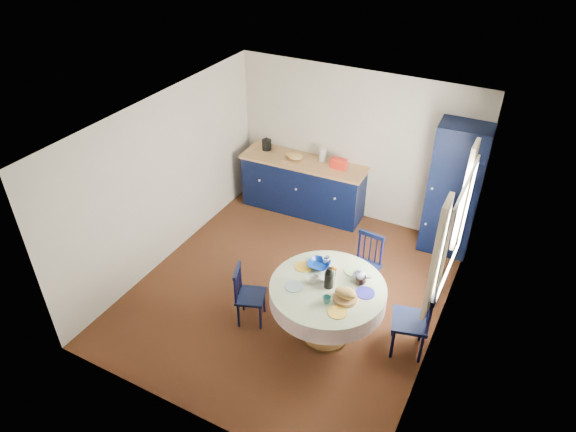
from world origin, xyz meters
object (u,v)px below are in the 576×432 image
at_px(dining_table, 328,295).
at_px(chair_right, 414,320).
at_px(chair_left, 248,295).
at_px(mug_a, 315,279).
at_px(chair_far, 365,265).
at_px(pantry_cabinet, 454,190).
at_px(mug_d, 326,260).
at_px(kitchen_counter, 304,185).
at_px(mug_b, 327,300).
at_px(mug_c, 361,280).
at_px(cobalt_bowl, 319,265).

xyz_separation_m(dining_table, chair_right, (0.99, 0.29, -0.22)).
distance_m(chair_left, mug_a, 0.98).
xyz_separation_m(chair_far, mug_a, (-0.28, -1.03, 0.43)).
bearing_deg(pantry_cabinet, chair_left, -127.37).
xyz_separation_m(mug_a, mug_d, (-0.03, 0.40, 0.00)).
height_order(chair_far, mug_d, mug_d).
bearing_deg(kitchen_counter, mug_b, -61.77).
bearing_deg(dining_table, mug_c, 35.17).
height_order(chair_left, mug_b, mug_b).
bearing_deg(chair_right, kitchen_counter, -145.58).
distance_m(dining_table, chair_far, 1.06).
bearing_deg(chair_far, chair_left, -127.78).
distance_m(dining_table, mug_b, 0.32).
distance_m(mug_c, cobalt_bowl, 0.57).
bearing_deg(mug_b, chair_far, 89.57).
xyz_separation_m(mug_c, cobalt_bowl, (-0.57, 0.06, -0.02)).
xyz_separation_m(kitchen_counter, mug_b, (1.65, -2.78, 0.40)).
xyz_separation_m(dining_table, mug_c, (0.31, 0.22, 0.18)).
bearing_deg(mug_b, mug_c, 64.84).
bearing_deg(chair_far, dining_table, -90.31).
bearing_deg(mug_d, kitchen_counter, 122.38).
xyz_separation_m(chair_left, chair_far, (1.12, 1.20, 0.04)).
distance_m(kitchen_counter, chair_right, 3.39).
xyz_separation_m(chair_far, mug_d, (-0.31, -0.64, 0.43)).
xyz_separation_m(chair_right, mug_b, (-0.90, -0.55, 0.39)).
bearing_deg(mug_c, chair_left, -163.37).
bearing_deg(cobalt_bowl, chair_left, -149.40).
height_order(mug_a, mug_c, mug_c).
bearing_deg(mug_c, mug_d, 162.24).
bearing_deg(mug_d, mug_a, -86.05).
height_order(kitchen_counter, chair_far, kitchen_counter).
distance_m(mug_b, mug_c, 0.53).
height_order(pantry_cabinet, dining_table, pantry_cabinet).
height_order(mug_a, mug_d, mug_d).
distance_m(pantry_cabinet, mug_b, 2.93).
relative_size(mug_a, mug_d, 1.16).
relative_size(dining_table, mug_a, 12.01).
bearing_deg(pantry_cabinet, cobalt_bowl, -118.82).
distance_m(pantry_cabinet, mug_a, 2.78).
xyz_separation_m(chair_far, chair_right, (0.89, -0.74, 0.04)).
height_order(kitchen_counter, mug_d, kitchen_counter).
bearing_deg(mug_a, pantry_cabinet, 68.14).
distance_m(chair_far, mug_b, 1.35).
bearing_deg(dining_table, mug_b, -71.08).
xyz_separation_m(chair_left, mug_d, (0.81, 0.57, 0.47)).
height_order(chair_far, cobalt_bowl, cobalt_bowl).
relative_size(mug_a, cobalt_bowl, 0.42).
relative_size(dining_table, cobalt_bowl, 5.07).
xyz_separation_m(chair_left, mug_b, (1.11, -0.08, 0.46)).
height_order(pantry_cabinet, mug_b, pantry_cabinet).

